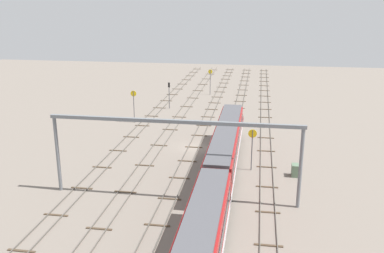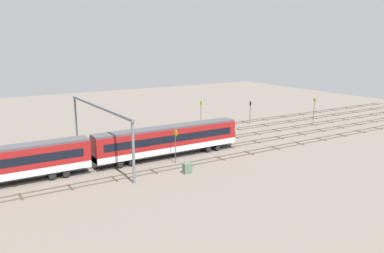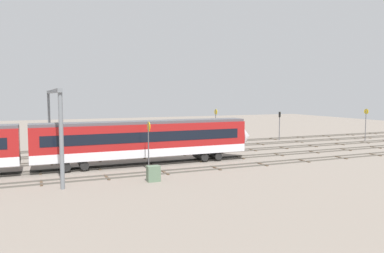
% 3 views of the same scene
% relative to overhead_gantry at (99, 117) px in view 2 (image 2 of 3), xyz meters
% --- Properties ---
extents(ground_plane, '(160.76, 160.76, 0.00)m').
position_rel_overhead_gantry_xyz_m(ground_plane, '(15.76, 0.42, -6.67)').
color(ground_plane, slate).
extents(track_near_foreground, '(144.76, 2.40, 0.16)m').
position_rel_overhead_gantry_xyz_m(track_near_foreground, '(15.76, -9.50, -6.60)').
color(track_near_foreground, '#59544C').
rests_on(track_near_foreground, ground).
extents(track_with_train, '(144.76, 2.40, 0.16)m').
position_rel_overhead_gantry_xyz_m(track_with_train, '(15.76, -4.54, -6.60)').
color(track_with_train, '#59544C').
rests_on(track_with_train, ground).
extents(track_middle, '(144.76, 2.40, 0.16)m').
position_rel_overhead_gantry_xyz_m(track_middle, '(15.76, 0.42, -6.60)').
color(track_middle, '#59544C').
rests_on(track_middle, ground).
extents(track_second_far, '(144.76, 2.40, 0.16)m').
position_rel_overhead_gantry_xyz_m(track_second_far, '(15.76, 5.38, -6.60)').
color(track_second_far, '#59544C').
rests_on(track_second_far, ground).
extents(track_far_background, '(144.76, 2.40, 0.16)m').
position_rel_overhead_gantry_xyz_m(track_far_background, '(15.76, 10.34, -6.60)').
color(track_far_background, '#59544C').
rests_on(track_far_background, ground).
extents(overhead_gantry, '(0.40, 25.41, 8.40)m').
position_rel_overhead_gantry_xyz_m(overhead_gantry, '(0.00, 0.00, 0.00)').
color(overhead_gantry, slate).
rests_on(overhead_gantry, ground).
extents(speed_sign_near_foreground, '(0.14, 1.02, 5.08)m').
position_rel_overhead_gantry_xyz_m(speed_sign_near_foreground, '(8.87, -7.65, -3.29)').
color(speed_sign_near_foreground, '#4C4C51').
rests_on(speed_sign_near_foreground, ground).
extents(speed_sign_mid_trackside, '(0.14, 0.90, 5.47)m').
position_rel_overhead_gantry_xyz_m(speed_sign_mid_trackside, '(50.24, 2.21, -3.16)').
color(speed_sign_mid_trackside, '#4C4C51').
rests_on(speed_sign_mid_trackside, ground).
extents(speed_sign_distant_end, '(0.14, 0.96, 5.42)m').
position_rel_overhead_gantry_xyz_m(speed_sign_distant_end, '(26.55, 12.14, -3.13)').
color(speed_sign_distant_end, '#4C4C51').
rests_on(speed_sign_distant_end, ground).
extents(signal_light_trackside_approach, '(0.31, 0.32, 4.93)m').
position_rel_overhead_gantry_xyz_m(signal_light_trackside_approach, '(37.00, 8.41, -3.47)').
color(signal_light_trackside_approach, '#4C4C51').
rests_on(signal_light_trackside_approach, ground).
extents(relay_cabinet, '(1.18, 0.80, 1.44)m').
position_rel_overhead_gantry_xyz_m(relay_cabinet, '(7.81, -12.70, -5.95)').
color(relay_cabinet, '#597259').
rests_on(relay_cabinet, ground).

